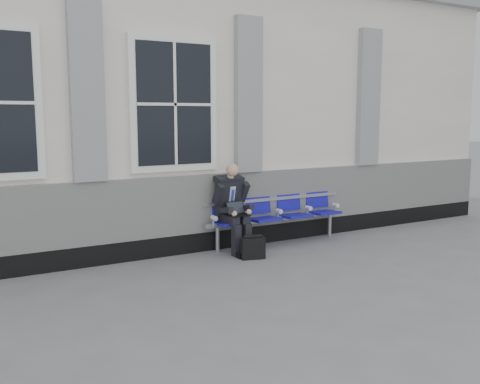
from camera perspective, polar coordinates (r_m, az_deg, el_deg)
ground at (r=6.79m, az=-4.73°, el=-9.80°), size 70.00×70.00×0.00m
station_building at (r=9.72m, az=-13.74°, el=8.72°), size 14.40×4.40×4.49m
bench at (r=8.77m, az=3.91°, el=-1.96°), size 2.60×0.47×0.91m
businessman at (r=8.17m, az=-0.82°, el=-1.31°), size 0.55×0.74×1.37m
briefcase at (r=7.88m, az=1.38°, el=-5.97°), size 0.38×0.23×0.36m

